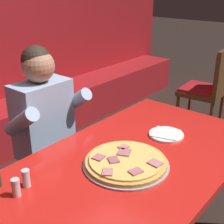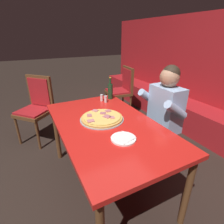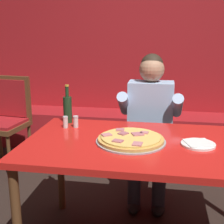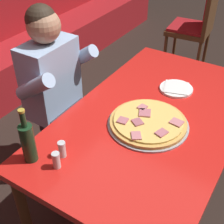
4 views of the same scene
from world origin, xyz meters
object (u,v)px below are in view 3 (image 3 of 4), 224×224
Objects in this scene: pizza at (131,139)px; diner_seated_blue_shirt at (150,123)px; plate_white_paper at (198,144)px; shaker_parmesan at (76,122)px; beer_bottle at (68,108)px; shaker_oregano at (65,123)px; main_dining_table at (146,153)px; dining_chair_near_left at (6,116)px.

pizza is 0.35× the size of diner_seated_blue_shirt.
shaker_parmesan reaches higher than plate_white_paper.
diner_seated_blue_shirt is (0.61, 0.32, -0.18)m from beer_bottle.
shaker_oregano is at bearing -161.28° from shaker_parmesan.
shaker_parmesan reaches higher than pizza.
main_dining_table is at bearing -179.49° from plate_white_paper.
shaker_oregano is 0.75m from diner_seated_blue_shirt.
pizza is 2.11× the size of plate_white_paper.
dining_chair_near_left is (-1.51, 0.38, -0.11)m from diner_seated_blue_shirt.
shaker_oregano is at bearing 156.25° from pizza.
diner_seated_blue_shirt is (0.52, 0.44, -0.11)m from shaker_parmesan.
beer_bottle is 1.18m from dining_chair_near_left.
shaker_parmesan is at bearing -39.43° from dining_chair_near_left.
dining_chair_near_left is at bearing 145.33° from main_dining_table.
beer_bottle is at bearing 129.78° from shaker_parmesan.
shaker_oregano is 0.07× the size of diner_seated_blue_shirt.
shaker_oregano and shaker_parmesan have the same top height.
shaker_oregano reaches higher than plate_white_paper.
main_dining_table is at bearing -29.26° from beer_bottle.
main_dining_table is 5.30× the size of beer_bottle.
shaker_parmesan is (-0.43, 0.24, 0.02)m from pizza.
pizza is at bearing -29.58° from shaker_parmesan.
beer_bottle reaches higher than pizza.
main_dining_table is 0.64m from shaker_oregano.
dining_chair_near_left is (-1.43, 1.06, -0.20)m from pizza.
beer_bottle is 3.40× the size of shaker_oregano.
beer_bottle reaches higher than plate_white_paper.
diner_seated_blue_shirt is (-0.33, 0.67, -0.08)m from plate_white_paper.
diner_seated_blue_shirt reaches higher than plate_white_paper.
main_dining_table is 18.01× the size of shaker_oregano.
beer_bottle is 0.16m from shaker_oregano.
dining_chair_near_left is (-1.53, 1.06, -0.11)m from main_dining_table.
dining_chair_near_left is (-1.00, 0.82, -0.22)m from shaker_parmesan.
shaker_parmesan is (0.10, -0.11, -0.07)m from beer_bottle.
diner_seated_blue_shirt is at bearing 40.40° from shaker_parmesan.
pizza is 0.69m from diner_seated_blue_shirt.
plate_white_paper is 0.94m from shaker_oregano.
dining_chair_near_left is at bearing 140.57° from shaker_parmesan.
plate_white_paper is (0.42, 0.01, -0.01)m from pizza.
diner_seated_blue_shirt reaches higher than beer_bottle.
shaker_parmesan is at bearing -139.60° from diner_seated_blue_shirt.
dining_chair_near_left is at bearing 143.29° from pizza.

